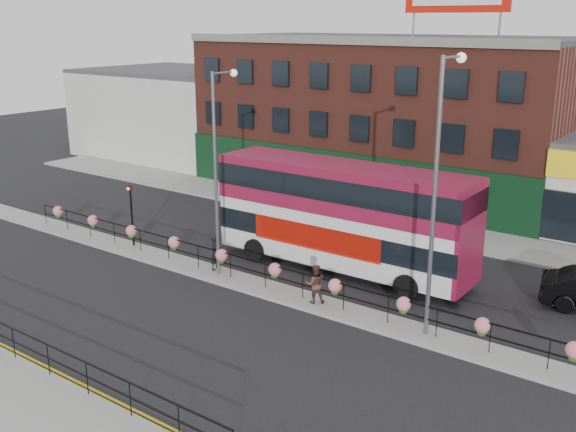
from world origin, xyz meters
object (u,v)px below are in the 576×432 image
Objects in this scene: double_decker_bus at (343,207)px; pedestrian_b at (315,284)px; lamp_column_west at (219,157)px; lamp_column_east at (439,175)px; pedestrian_a at (215,252)px.

pedestrian_b is at bearing -72.51° from double_decker_bus.
double_decker_bus is at bearing -112.63° from pedestrian_b.
lamp_column_east is at bearing 0.19° from lamp_column_west.
pedestrian_a is 1.04× the size of pedestrian_b.
lamp_column_east is at bearing -103.25° from pedestrian_a.
pedestrian_a is at bearing -140.59° from double_decker_bus.
pedestrian_a is at bearing 171.12° from lamp_column_west.
pedestrian_b is 7.14m from lamp_column_east.
lamp_column_west reaches higher than pedestrian_a.
lamp_column_west is at bearing -43.49° from pedestrian_b.
pedestrian_b is 7.10m from lamp_column_west.
pedestrian_b is at bearing -175.91° from lamp_column_east.
lamp_column_east reaches higher than lamp_column_west.
double_decker_bus is at bearing 43.01° from lamp_column_west.
lamp_column_east reaches higher than pedestrian_b.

